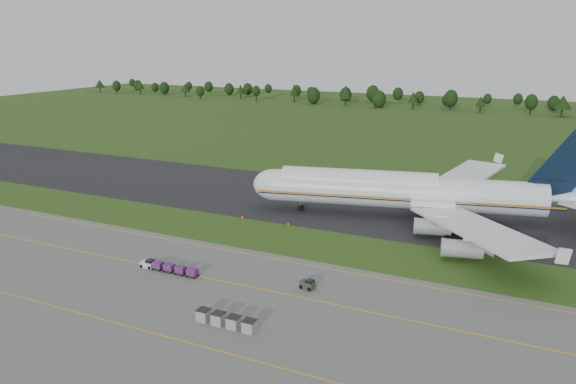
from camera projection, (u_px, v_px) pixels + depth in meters
The scene contains 10 objects.
ground at pixel (293, 240), 107.90m from camera, with size 600.00×600.00×0.00m, color #2B4915.
apron at pixel (190, 316), 78.29m from camera, with size 300.00×52.00×0.06m, color #60605B.
taxiway at pixel (343, 203), 132.27m from camera, with size 300.00×40.00×0.08m, color black.
apron_markings at pixel (217, 296), 84.40m from camera, with size 300.00×30.20×0.01m.
tree_line at pixel (528, 102), 286.87m from camera, with size 528.49×21.94×11.62m.
aircraft at pixel (411, 191), 119.96m from camera, with size 74.15×70.36×20.77m.
baggage_train at pixel (168, 267), 93.09m from camera, with size 11.24×1.44×1.38m.
utility_cart at pixel (308, 285), 86.77m from camera, with size 2.43×1.73×1.22m.
uld_row at pixel (226, 320), 75.37m from camera, with size 8.88×1.68×1.66m.
edge_markers at pixel (265, 221), 118.52m from camera, with size 11.46×0.30×0.60m.
Camera 1 is at (42.93, -92.14, 37.39)m, focal length 35.00 mm.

